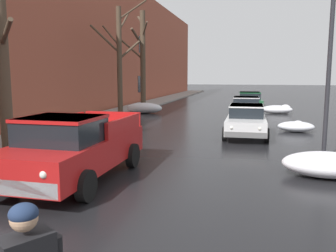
{
  "coord_description": "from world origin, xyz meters",
  "views": [
    {
      "loc": [
        3.21,
        -1.69,
        2.76
      ],
      "look_at": [
        0.59,
        9.11,
        1.16
      ],
      "focal_mm": 38.11,
      "sensor_mm": 36.0,
      "label": 1
    }
  ],
  "objects_px": {
    "sedan_white_parked_kerbside_close": "(246,120)",
    "bare_tree_mid_block": "(119,58)",
    "sedan_green_parked_far_down_block": "(250,101)",
    "bare_tree_second_along_sidewalk": "(1,60)",
    "sedan_silver_parked_kerbside_mid": "(246,108)",
    "bare_tree_far_down_block": "(142,58)",
    "street_lamp_post": "(330,49)",
    "pickup_truck_red_approaching_near_lane": "(74,147)"
  },
  "relations": [
    {
      "from": "street_lamp_post",
      "to": "bare_tree_far_down_block",
      "type": "bearing_deg",
      "value": 127.79
    },
    {
      "from": "street_lamp_post",
      "to": "bare_tree_second_along_sidewalk",
      "type": "bearing_deg",
      "value": -169.69
    },
    {
      "from": "sedan_silver_parked_kerbside_mid",
      "to": "bare_tree_far_down_block",
      "type": "bearing_deg",
      "value": 154.28
    },
    {
      "from": "sedan_green_parked_far_down_block",
      "to": "street_lamp_post",
      "type": "distance_m",
      "value": 16.54
    },
    {
      "from": "bare_tree_far_down_block",
      "to": "sedan_green_parked_far_down_block",
      "type": "bearing_deg",
      "value": 17.54
    },
    {
      "from": "bare_tree_far_down_block",
      "to": "street_lamp_post",
      "type": "height_order",
      "value": "bare_tree_far_down_block"
    },
    {
      "from": "bare_tree_second_along_sidewalk",
      "to": "sedan_green_parked_far_down_block",
      "type": "bearing_deg",
      "value": 66.34
    },
    {
      "from": "bare_tree_second_along_sidewalk",
      "to": "bare_tree_far_down_block",
      "type": "height_order",
      "value": "bare_tree_far_down_block"
    },
    {
      "from": "sedan_white_parked_kerbside_close",
      "to": "sedan_silver_parked_kerbside_mid",
      "type": "xyz_separation_m",
      "value": [
        -0.15,
        5.9,
        -0.0
      ]
    },
    {
      "from": "bare_tree_far_down_block",
      "to": "pickup_truck_red_approaching_near_lane",
      "type": "height_order",
      "value": "bare_tree_far_down_block"
    },
    {
      "from": "sedan_green_parked_far_down_block",
      "to": "bare_tree_second_along_sidewalk",
      "type": "bearing_deg",
      "value": -113.66
    },
    {
      "from": "bare_tree_mid_block",
      "to": "sedan_white_parked_kerbside_close",
      "type": "relative_size",
      "value": 1.7
    },
    {
      "from": "sedan_white_parked_kerbside_close",
      "to": "pickup_truck_red_approaching_near_lane",
      "type": "bearing_deg",
      "value": -117.69
    },
    {
      "from": "bare_tree_mid_block",
      "to": "pickup_truck_red_approaching_near_lane",
      "type": "relative_size",
      "value": 1.43
    },
    {
      "from": "sedan_white_parked_kerbside_close",
      "to": "bare_tree_mid_block",
      "type": "bearing_deg",
      "value": 148.15
    },
    {
      "from": "sedan_silver_parked_kerbside_mid",
      "to": "bare_tree_second_along_sidewalk",
      "type": "bearing_deg",
      "value": -123.44
    },
    {
      "from": "bare_tree_mid_block",
      "to": "sedan_white_parked_kerbside_close",
      "type": "height_order",
      "value": "bare_tree_mid_block"
    },
    {
      "from": "sedan_white_parked_kerbside_close",
      "to": "sedan_green_parked_far_down_block",
      "type": "relative_size",
      "value": 0.98
    },
    {
      "from": "pickup_truck_red_approaching_near_lane",
      "to": "street_lamp_post",
      "type": "bearing_deg",
      "value": 30.79
    },
    {
      "from": "pickup_truck_red_approaching_near_lane",
      "to": "sedan_silver_parked_kerbside_mid",
      "type": "xyz_separation_m",
      "value": [
        4.04,
        13.88,
        -0.13
      ]
    },
    {
      "from": "bare_tree_far_down_block",
      "to": "pickup_truck_red_approaching_near_lane",
      "type": "relative_size",
      "value": 1.45
    },
    {
      "from": "bare_tree_mid_block",
      "to": "street_lamp_post",
      "type": "height_order",
      "value": "bare_tree_mid_block"
    },
    {
      "from": "sedan_silver_parked_kerbside_mid",
      "to": "sedan_green_parked_far_down_block",
      "type": "height_order",
      "value": "same"
    },
    {
      "from": "sedan_green_parked_far_down_block",
      "to": "street_lamp_post",
      "type": "height_order",
      "value": "street_lamp_post"
    },
    {
      "from": "bare_tree_second_along_sidewalk",
      "to": "street_lamp_post",
      "type": "distance_m",
      "value": 10.68
    },
    {
      "from": "sedan_silver_parked_kerbside_mid",
      "to": "bare_tree_mid_block",
      "type": "bearing_deg",
      "value": -172.84
    },
    {
      "from": "bare_tree_far_down_block",
      "to": "street_lamp_post",
      "type": "xyz_separation_m",
      "value": [
        10.54,
        -13.59,
        -0.41
      ]
    },
    {
      "from": "bare_tree_mid_block",
      "to": "bare_tree_far_down_block",
      "type": "relative_size",
      "value": 0.98
    },
    {
      "from": "sedan_green_parked_far_down_block",
      "to": "sedan_white_parked_kerbside_close",
      "type": "bearing_deg",
      "value": -89.88
    },
    {
      "from": "bare_tree_second_along_sidewalk",
      "to": "bare_tree_far_down_block",
      "type": "bearing_deg",
      "value": 90.11
    },
    {
      "from": "bare_tree_second_along_sidewalk",
      "to": "bare_tree_mid_block",
      "type": "xyz_separation_m",
      "value": [
        -0.01,
        10.77,
        0.53
      ]
    },
    {
      "from": "bare_tree_mid_block",
      "to": "pickup_truck_red_approaching_near_lane",
      "type": "height_order",
      "value": "bare_tree_mid_block"
    },
    {
      "from": "bare_tree_far_down_block",
      "to": "sedan_green_parked_far_down_block",
      "type": "height_order",
      "value": "bare_tree_far_down_block"
    },
    {
      "from": "bare_tree_far_down_block",
      "to": "sedan_white_parked_kerbside_close",
      "type": "relative_size",
      "value": 1.73
    },
    {
      "from": "sedan_silver_parked_kerbside_mid",
      "to": "pickup_truck_red_approaching_near_lane",
      "type": "bearing_deg",
      "value": -106.22
    },
    {
      "from": "bare_tree_second_along_sidewalk",
      "to": "sedan_green_parked_far_down_block",
      "type": "height_order",
      "value": "bare_tree_second_along_sidewalk"
    },
    {
      "from": "bare_tree_second_along_sidewalk",
      "to": "pickup_truck_red_approaching_near_lane",
      "type": "bearing_deg",
      "value": -29.81
    },
    {
      "from": "bare_tree_second_along_sidewalk",
      "to": "sedan_white_parked_kerbside_close",
      "type": "relative_size",
      "value": 1.46
    },
    {
      "from": "bare_tree_second_along_sidewalk",
      "to": "street_lamp_post",
      "type": "height_order",
      "value": "street_lamp_post"
    },
    {
      "from": "sedan_silver_parked_kerbside_mid",
      "to": "street_lamp_post",
      "type": "bearing_deg",
      "value": -74.39
    },
    {
      "from": "bare_tree_mid_block",
      "to": "street_lamp_post",
      "type": "bearing_deg",
      "value": -40.12
    },
    {
      "from": "sedan_white_parked_kerbside_close",
      "to": "street_lamp_post",
      "type": "distance_m",
      "value": 5.49
    }
  ]
}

